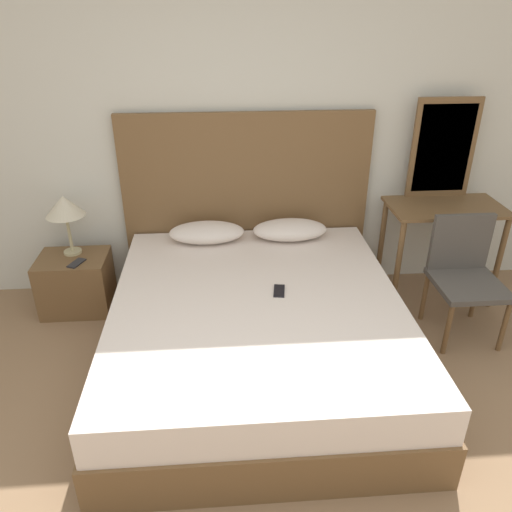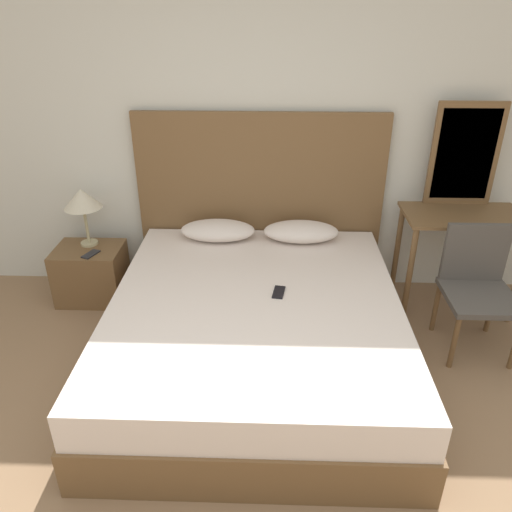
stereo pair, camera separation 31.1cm
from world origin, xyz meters
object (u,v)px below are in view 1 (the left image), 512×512
at_px(bed, 257,332).
at_px(phone_on_nightstand, 77,263).
at_px(phone_on_bed, 279,291).
at_px(chair, 464,270).
at_px(vanity_desk, 443,224).
at_px(table_lamp, 64,207).
at_px(nightstand, 76,283).

distance_m(bed, phone_on_nightstand, 1.50).
height_order(bed, phone_on_bed, phone_on_bed).
relative_size(phone_on_bed, chair, 0.18).
bearing_deg(vanity_desk, chair, -91.23).
bearing_deg(table_lamp, chair, -11.20).
relative_size(bed, vanity_desk, 2.43).
xyz_separation_m(phone_on_bed, nightstand, (-1.52, 0.74, -0.30)).
xyz_separation_m(phone_on_bed, vanity_desk, (1.38, 0.71, 0.12)).
height_order(phone_on_bed, nightstand, phone_on_bed).
bearing_deg(table_lamp, phone_on_nightstand, -68.99).
bearing_deg(bed, vanity_desk, 27.22).
height_order(phone_on_nightstand, vanity_desk, vanity_desk).
xyz_separation_m(table_lamp, vanity_desk, (2.90, -0.11, -0.19)).
relative_size(bed, nightstand, 4.05).
bearing_deg(bed, nightstand, 149.44).
distance_m(bed, phone_on_bed, 0.32).
distance_m(phone_on_bed, table_lamp, 1.76).
distance_m(table_lamp, chair, 2.97).
height_order(nightstand, table_lamp, table_lamp).
distance_m(bed, table_lamp, 1.74).
relative_size(phone_on_nightstand, vanity_desk, 0.19).
bearing_deg(nightstand, chair, -9.66).
bearing_deg(phone_on_bed, chair, 10.10).
distance_m(phone_on_nightstand, chair, 2.85).
bearing_deg(phone_on_nightstand, phone_on_bed, -23.51).
bearing_deg(table_lamp, bed, -32.90).
relative_size(bed, table_lamp, 4.51).
xyz_separation_m(table_lamp, chair, (2.89, -0.57, -0.34)).
xyz_separation_m(bed, vanity_desk, (1.53, 0.79, 0.39)).
distance_m(nightstand, phone_on_nightstand, 0.26).
height_order(bed, phone_on_nightstand, bed).
bearing_deg(table_lamp, vanity_desk, -2.07).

